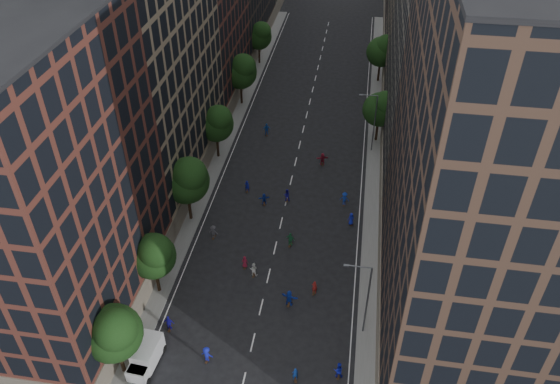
# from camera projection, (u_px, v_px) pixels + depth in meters

# --- Properties ---
(ground) EXTENTS (240.00, 240.00, 0.00)m
(ground) POSITION_uv_depth(u_px,v_px,m) (295.00, 164.00, 77.52)
(ground) COLOR black
(ground) RESTS_ON ground
(sidewalk_left) EXTENTS (4.00, 105.00, 0.15)m
(sidewalk_left) POSITION_uv_depth(u_px,v_px,m) (225.00, 129.00, 84.81)
(sidewalk_left) COLOR slate
(sidewalk_left) RESTS_ON ground
(sidewalk_right) EXTENTS (4.00, 105.00, 0.15)m
(sidewalk_right) POSITION_uv_depth(u_px,v_px,m) (381.00, 142.00, 81.85)
(sidewalk_right) COLOR slate
(sidewalk_right) RESTS_ON ground
(bldg_left_a) EXTENTS (14.00, 22.00, 30.00)m
(bldg_left_a) POSITION_uv_depth(u_px,v_px,m) (41.00, 190.00, 48.04)
(bldg_left_a) COLOR #562920
(bldg_left_a) RESTS_ON ground
(bldg_left_b) EXTENTS (14.00, 26.00, 34.00)m
(bldg_left_b) POSITION_uv_depth(u_px,v_px,m) (136.00, 57.00, 65.53)
(bldg_left_b) COLOR #887459
(bldg_left_b) RESTS_ON ground
(bldg_left_c) EXTENTS (14.00, 20.00, 28.00)m
(bldg_left_c) POSITION_uv_depth(u_px,v_px,m) (192.00, 14.00, 85.32)
(bldg_left_c) COLOR #562920
(bldg_left_c) RESTS_ON ground
(bldg_right_a) EXTENTS (14.00, 30.00, 36.00)m
(bldg_right_a) POSITION_uv_depth(u_px,v_px,m) (488.00, 176.00, 44.64)
(bldg_right_a) COLOR #473126
(bldg_right_a) RESTS_ON ground
(bldg_right_b) EXTENTS (14.00, 28.00, 33.00)m
(bldg_right_b) POSITION_uv_depth(u_px,v_px,m) (452.00, 51.00, 68.18)
(bldg_right_b) COLOR #5C564B
(bldg_right_b) RESTS_ON ground
(tree_left_0) EXTENTS (5.20, 5.20, 8.83)m
(tree_left_0) POSITION_uv_depth(u_px,v_px,m) (114.00, 332.00, 47.02)
(tree_left_0) COLOR black
(tree_left_0) RESTS_ON ground
(tree_left_1) EXTENTS (4.80, 4.80, 8.21)m
(tree_left_1) POSITION_uv_depth(u_px,v_px,m) (153.00, 255.00, 55.08)
(tree_left_1) COLOR black
(tree_left_1) RESTS_ON ground
(tree_left_2) EXTENTS (5.60, 5.60, 9.45)m
(tree_left_2) POSITION_uv_depth(u_px,v_px,m) (187.00, 179.00, 63.93)
(tree_left_2) COLOR black
(tree_left_2) RESTS_ON ground
(tree_left_3) EXTENTS (5.00, 5.00, 8.58)m
(tree_left_3) POSITION_uv_depth(u_px,v_px,m) (217.00, 122.00, 75.20)
(tree_left_3) COLOR black
(tree_left_3) RESTS_ON ground
(tree_left_4) EXTENTS (5.40, 5.40, 9.08)m
(tree_left_4) POSITION_uv_depth(u_px,v_px,m) (241.00, 71.00, 87.50)
(tree_left_4) COLOR black
(tree_left_4) RESTS_ON ground
(tree_left_5) EXTENTS (4.80, 4.80, 8.33)m
(tree_left_5) POSITION_uv_depth(u_px,v_px,m) (260.00, 35.00, 100.25)
(tree_left_5) COLOR black
(tree_left_5) RESTS_ON ground
(tree_right_a) EXTENTS (5.00, 5.00, 8.39)m
(tree_right_a) POSITION_uv_depth(u_px,v_px,m) (381.00, 108.00, 78.79)
(tree_right_a) COLOR black
(tree_right_a) RESTS_ON ground
(tree_right_b) EXTENTS (5.20, 5.20, 8.83)m
(tree_right_b) POSITION_uv_depth(u_px,v_px,m) (383.00, 50.00, 94.19)
(tree_right_b) COLOR black
(tree_right_b) RESTS_ON ground
(streetlamp_near) EXTENTS (2.64, 0.22, 9.06)m
(streetlamp_near) POSITION_uv_depth(u_px,v_px,m) (365.00, 296.00, 51.23)
(streetlamp_near) COLOR #595B60
(streetlamp_near) RESTS_ON ground
(streetlamp_far) EXTENTS (2.64, 0.22, 9.06)m
(streetlamp_far) POSITION_uv_depth(u_px,v_px,m) (373.00, 120.00, 76.98)
(streetlamp_far) COLOR #595B60
(streetlamp_far) RESTS_ON ground
(cargo_van) EXTENTS (2.47, 4.66, 2.40)m
(cargo_van) POSITION_uv_depth(u_px,v_px,m) (146.00, 356.00, 50.60)
(cargo_van) COLOR white
(cargo_van) RESTS_ON ground
(skater_1) EXTENTS (0.66, 0.53, 1.55)m
(skater_1) POSITION_uv_depth(u_px,v_px,m) (295.00, 374.00, 49.65)
(skater_1) COLOR #133B9D
(skater_1) RESTS_ON ground
(skater_2) EXTENTS (0.94, 0.76, 1.84)m
(skater_2) POSITION_uv_depth(u_px,v_px,m) (338.00, 370.00, 49.81)
(skater_2) COLOR #1720BD
(skater_2) RESTS_ON ground
(skater_3) EXTENTS (1.22, 0.82, 1.76)m
(skater_3) POSITION_uv_depth(u_px,v_px,m) (207.00, 355.00, 51.19)
(skater_3) COLOR #161FB7
(skater_3) RESTS_ON ground
(skater_4) EXTENTS (1.07, 0.45, 1.83)m
(skater_4) POSITION_uv_depth(u_px,v_px,m) (169.00, 323.00, 54.05)
(skater_4) COLOR #191293
(skater_4) RESTS_ON ground
(skater_5) EXTENTS (1.88, 0.95, 1.94)m
(skater_5) POSITION_uv_depth(u_px,v_px,m) (289.00, 298.00, 56.53)
(skater_5) COLOR #1533B2
(skater_5) RESTS_ON ground
(skater_6) EXTENTS (0.74, 0.48, 1.50)m
(skater_6) POSITION_uv_depth(u_px,v_px,m) (245.00, 262.00, 60.97)
(skater_6) COLOR maroon
(skater_6) RESTS_ON ground
(skater_7) EXTENTS (0.69, 0.54, 1.68)m
(skater_7) POSITION_uv_depth(u_px,v_px,m) (314.00, 288.00, 57.87)
(skater_7) COLOR maroon
(skater_7) RESTS_ON ground
(skater_8) EXTENTS (0.88, 0.70, 1.75)m
(skater_8) POSITION_uv_depth(u_px,v_px,m) (254.00, 270.00, 59.89)
(skater_8) COLOR silver
(skater_8) RESTS_ON ground
(skater_9) EXTENTS (1.22, 0.82, 1.76)m
(skater_9) POSITION_uv_depth(u_px,v_px,m) (213.00, 232.00, 64.74)
(skater_9) COLOR #403F44
(skater_9) RESTS_ON ground
(skater_10) EXTENTS (1.17, 0.79, 1.84)m
(skater_10) POSITION_uv_depth(u_px,v_px,m) (291.00, 240.00, 63.65)
(skater_10) COLOR #216F3F
(skater_10) RESTS_ON ground
(skater_11) EXTENTS (1.53, 0.92, 1.57)m
(skater_11) POSITION_uv_depth(u_px,v_px,m) (264.00, 199.00, 69.85)
(skater_11) COLOR #132E9D
(skater_11) RESTS_ON ground
(skater_12) EXTENTS (0.95, 0.81, 1.65)m
(skater_12) POSITION_uv_depth(u_px,v_px,m) (351.00, 219.00, 66.69)
(skater_12) COLOR #151EAD
(skater_12) RESTS_ON ground
(skater_13) EXTENTS (0.62, 0.42, 1.67)m
(skater_13) POSITION_uv_depth(u_px,v_px,m) (247.00, 186.00, 71.94)
(skater_13) COLOR #11188F
(skater_13) RESTS_ON ground
(skater_14) EXTENTS (0.89, 0.73, 1.72)m
(skater_14) POSITION_uv_depth(u_px,v_px,m) (287.00, 195.00, 70.35)
(skater_14) COLOR #1913A1
(skater_14) RESTS_ON ground
(skater_15) EXTENTS (1.28, 0.82, 1.87)m
(skater_15) POSITION_uv_depth(u_px,v_px,m) (344.00, 199.00, 69.64)
(skater_15) COLOR #1432A3
(skater_15) RESTS_ON ground
(skater_16) EXTENTS (1.23, 0.80, 1.94)m
(skater_16) POSITION_uv_depth(u_px,v_px,m) (267.00, 130.00, 83.00)
(skater_16) COLOR #1448A9
(skater_16) RESTS_ON ground
(skater_17) EXTENTS (1.78, 1.05, 1.83)m
(skater_17) POSITION_uv_depth(u_px,v_px,m) (322.00, 159.00, 76.74)
(skater_17) COLOR maroon
(skater_17) RESTS_ON ground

